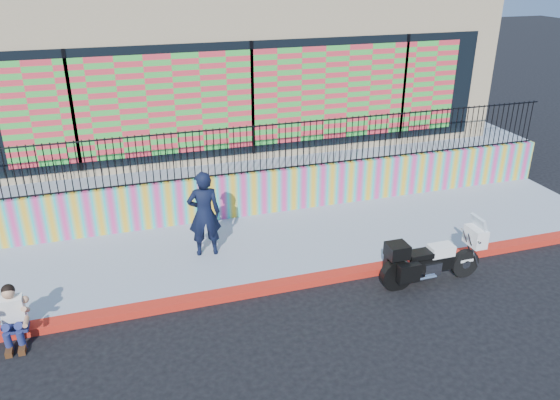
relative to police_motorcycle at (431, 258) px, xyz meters
name	(u,v)px	position (x,y,z in m)	size (l,w,h in m)	color
ground	(307,284)	(-2.37, 0.67, -0.56)	(90.00, 90.00, 0.00)	black
red_curb	(307,281)	(-2.37, 0.67, -0.49)	(16.00, 0.30, 0.15)	#B10C1A
sidewalk	(283,244)	(-2.37, 2.32, -0.49)	(16.00, 3.00, 0.15)	#8F98AB
mural_wall	(263,192)	(-2.37, 3.92, 0.14)	(16.00, 0.20, 1.10)	#E33B8B
metal_fence	(262,148)	(-2.37, 3.92, 1.29)	(15.80, 0.04, 1.20)	black
elevated_platform	(221,137)	(-2.37, 9.02, 0.06)	(16.00, 10.00, 1.25)	#8F98AB
storefront_building	(219,57)	(-2.37, 8.81, 2.68)	(14.00, 8.06, 4.00)	tan
police_motorcycle	(431,258)	(0.00, 0.00, 0.00)	(2.16, 0.71, 1.35)	black
police_officer	(204,214)	(-4.12, 2.27, 0.54)	(0.69, 0.46, 1.90)	black
seated_man	(13,322)	(-7.73, 0.42, -0.11)	(0.54, 0.71, 1.06)	navy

